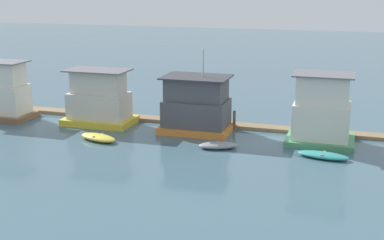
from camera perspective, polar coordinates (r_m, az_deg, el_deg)
ground_plane at (r=45.42m, az=0.37°, el=-1.40°), size 200.00×200.00×0.00m
dock_walkway at (r=48.01m, az=1.35°, el=-0.33°), size 51.00×1.46×0.30m
houseboat_yellow at (r=48.56m, az=-9.88°, el=2.03°), size 6.18×3.83×4.95m
houseboat_orange at (r=45.38m, az=0.48°, el=1.50°), size 5.90×4.17×7.05m
houseboat_green at (r=43.21m, az=13.68°, el=0.85°), size 5.28×4.18×5.61m
dinghy_yellow at (r=43.88m, az=-9.97°, el=-1.85°), size 3.76×2.37×0.53m
dinghy_grey at (r=41.29m, az=2.81°, el=-2.72°), size 3.29×2.28×0.49m
dinghy_teal at (r=40.18m, az=13.82°, el=-3.68°), size 3.91×1.88×0.45m
mooring_post_far_right at (r=51.74m, az=-12.49°, el=1.10°), size 0.25×0.25×1.48m
mooring_post_near_right at (r=46.22m, az=4.53°, el=-0.06°), size 0.24×0.24×1.71m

